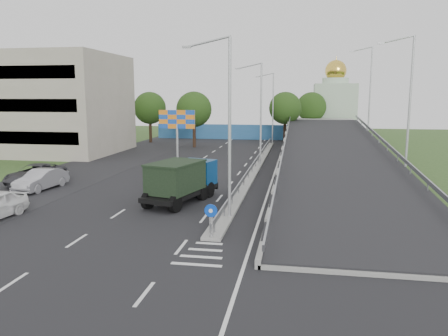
% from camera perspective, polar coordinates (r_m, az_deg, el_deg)
% --- Properties ---
extents(ground, '(160.00, 160.00, 0.00)m').
position_cam_1_polar(ground, '(19.77, -2.95, -11.51)').
color(ground, '#2D4C1E').
rests_on(ground, ground).
extents(road_surface, '(26.00, 90.00, 0.04)m').
position_cam_1_polar(road_surface, '(39.30, -0.82, -0.90)').
color(road_surface, black).
rests_on(road_surface, ground).
extents(parking_strip, '(8.00, 90.00, 0.05)m').
position_cam_1_polar(parking_strip, '(43.57, -17.88, -0.33)').
color(parking_strip, black).
rests_on(parking_strip, ground).
extents(median, '(1.00, 44.00, 0.20)m').
position_cam_1_polar(median, '(42.77, 4.12, 0.07)').
color(median, gray).
rests_on(median, ground).
extents(overpass_ramp, '(10.00, 50.00, 3.50)m').
position_cam_1_polar(overpass_ramp, '(42.47, 14.27, 1.98)').
color(overpass_ramp, gray).
rests_on(overpass_ramp, ground).
extents(median_guardrail, '(0.09, 44.00, 0.71)m').
position_cam_1_polar(median_guardrail, '(42.67, 4.13, 0.93)').
color(median_guardrail, gray).
rests_on(median_guardrail, median).
extents(sign_bollard, '(0.64, 0.23, 1.67)m').
position_cam_1_polar(sign_bollard, '(21.46, -1.69, -6.89)').
color(sign_bollard, black).
rests_on(sign_bollard, median).
extents(lamp_post_near, '(2.74, 0.18, 10.08)m').
position_cam_1_polar(lamp_post_near, '(24.36, 0.30, 6.49)').
color(lamp_post_near, '#B2B5B7').
rests_on(lamp_post_near, median).
extents(lamp_post_mid, '(2.74, 0.18, 10.08)m').
position_cam_1_polar(lamp_post_mid, '(44.20, 4.61, 7.80)').
color(lamp_post_mid, '#B2B5B7').
rests_on(lamp_post_mid, median).
extents(lamp_post_far, '(2.74, 0.18, 10.08)m').
position_cam_1_polar(lamp_post_far, '(64.14, 6.25, 8.29)').
color(lamp_post_far, '#B2B5B7').
rests_on(lamp_post_far, median).
extents(beige_building, '(24.00, 14.00, 12.00)m').
position_cam_1_polar(beige_building, '(60.54, -24.77, 7.60)').
color(beige_building, '#A09986').
rests_on(beige_building, ground).
extents(blue_wall, '(30.00, 0.50, 2.40)m').
position_cam_1_polar(blue_wall, '(70.71, 3.15, 4.70)').
color(blue_wall, '#276090').
rests_on(blue_wall, ground).
extents(church, '(7.00, 7.00, 13.80)m').
position_cam_1_polar(church, '(78.24, 14.21, 7.90)').
color(church, '#B2CCAD').
rests_on(church, ground).
extents(billboard, '(4.00, 0.24, 5.50)m').
position_cam_1_polar(billboard, '(47.92, -6.17, 5.96)').
color(billboard, '#B2B5B7').
rests_on(billboard, ground).
extents(tree_left_mid, '(4.80, 4.80, 7.60)m').
position_cam_1_polar(tree_left_mid, '(59.72, -3.94, 7.63)').
color(tree_left_mid, black).
rests_on(tree_left_mid, ground).
extents(tree_median_far, '(4.80, 4.80, 7.60)m').
position_cam_1_polar(tree_median_far, '(66.06, 8.00, 7.74)').
color(tree_median_far, black).
rests_on(tree_median_far, ground).
extents(tree_left_far, '(4.80, 4.80, 7.60)m').
position_cam_1_polar(tree_left_far, '(66.79, -9.66, 7.72)').
color(tree_left_far, black).
rests_on(tree_left_far, ground).
extents(tree_ramp_far, '(4.80, 4.80, 7.60)m').
position_cam_1_polar(tree_ramp_far, '(73.05, 11.35, 7.81)').
color(tree_ramp_far, black).
rests_on(tree_ramp_far, ground).
extents(dump_truck, '(3.97, 6.81, 2.83)m').
position_cam_1_polar(dump_truck, '(29.18, -5.50, -1.45)').
color(dump_truck, black).
rests_on(dump_truck, ground).
extents(parked_car_b, '(2.16, 4.88, 1.56)m').
position_cam_1_polar(parked_car_b, '(35.82, -22.77, -1.40)').
color(parked_car_b, '#A5A4AA').
rests_on(parked_car_b, ground).
extents(parked_car_c, '(2.95, 5.80, 1.57)m').
position_cam_1_polar(parked_car_c, '(38.41, -23.42, -0.74)').
color(parked_car_c, '#36363B').
rests_on(parked_car_c, ground).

